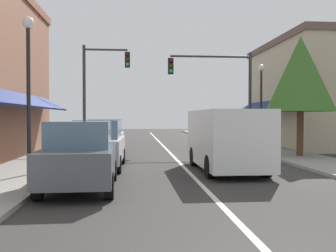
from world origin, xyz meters
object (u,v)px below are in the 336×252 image
at_px(tree_right_near, 301,74).
at_px(parked_car_nearest_left, 81,156).
at_px(van_in_lane, 226,138).
at_px(traffic_signal_left_corner, 99,82).
at_px(parked_car_second_left, 99,145).
at_px(street_lamp_right_mid, 261,93).
at_px(street_lamp_left_near, 28,70).
at_px(traffic_signal_mast_arm, 222,83).
at_px(parked_car_third_left, 106,138).

bearing_deg(tree_right_near, parked_car_nearest_left, -142.06).
xyz_separation_m(van_in_lane, traffic_signal_left_corner, (-5.29, 9.79, 2.82)).
distance_m(parked_car_second_left, tree_right_near, 9.72).
distance_m(parked_car_second_left, street_lamp_right_mid, 10.51).
bearing_deg(parked_car_nearest_left, tree_right_near, 36.59).
height_order(street_lamp_left_near, street_lamp_right_mid, street_lamp_left_near).
bearing_deg(traffic_signal_left_corner, street_lamp_right_mid, -15.78).
relative_size(van_in_lane, street_lamp_right_mid, 1.10).
distance_m(parked_car_second_left, traffic_signal_left_corner, 9.33).
xyz_separation_m(traffic_signal_left_corner, street_lamp_left_near, (-1.11, -10.91, -0.65)).
relative_size(street_lamp_left_near, street_lamp_right_mid, 1.05).
height_order(parked_car_nearest_left, street_lamp_right_mid, street_lamp_right_mid).
xyz_separation_m(traffic_signal_left_corner, tree_right_near, (9.63, -5.96, -0.12)).
bearing_deg(traffic_signal_left_corner, street_lamp_left_near, -95.78).
distance_m(parked_car_nearest_left, street_lamp_right_mid, 13.43).
relative_size(parked_car_second_left, street_lamp_left_near, 0.84).
height_order(parked_car_nearest_left, street_lamp_left_near, street_lamp_left_near).
distance_m(street_lamp_right_mid, tree_right_near, 3.56).
bearing_deg(traffic_signal_left_corner, tree_right_near, -31.75).
xyz_separation_m(parked_car_nearest_left, traffic_signal_mast_arm, (6.36, 11.81, 2.94)).
xyz_separation_m(parked_car_second_left, parked_car_third_left, (-0.11, 4.94, 0.00)).
distance_m(traffic_signal_mast_arm, street_lamp_right_mid, 2.42).
relative_size(van_in_lane, tree_right_near, 0.93).
xyz_separation_m(parked_car_third_left, street_lamp_left_near, (-1.80, -7.09, 2.43)).
bearing_deg(tree_right_near, traffic_signal_left_corner, 148.25).
xyz_separation_m(street_lamp_left_near, street_lamp_right_mid, (10.04, 8.39, -0.13)).
relative_size(van_in_lane, traffic_signal_left_corner, 0.85).
xyz_separation_m(parked_car_nearest_left, traffic_signal_left_corner, (-0.72, 12.90, 3.09)).
xyz_separation_m(parked_car_third_left, traffic_signal_mast_arm, (6.39, 2.74, 2.94)).
bearing_deg(parked_car_second_left, parked_car_nearest_left, -90.01).
bearing_deg(traffic_signal_left_corner, parked_car_nearest_left, -86.78).
bearing_deg(van_in_lane, street_lamp_right_mid, 62.85).
bearing_deg(parked_car_third_left, parked_car_second_left, -89.70).
bearing_deg(street_lamp_right_mid, traffic_signal_left_corner, 164.22).
xyz_separation_m(traffic_signal_mast_arm, tree_right_near, (2.55, -4.87, 0.02)).
distance_m(parked_car_second_left, parked_car_third_left, 4.94).
bearing_deg(traffic_signal_mast_arm, tree_right_near, -62.39).
bearing_deg(parked_car_nearest_left, parked_car_third_left, 88.82).
bearing_deg(street_lamp_right_mid, parked_car_nearest_left, -128.35).
relative_size(parked_car_nearest_left, traffic_signal_left_corner, 0.68).
bearing_deg(traffic_signal_mast_arm, van_in_lane, -101.65).
bearing_deg(traffic_signal_mast_arm, parked_car_second_left, -129.29).
xyz_separation_m(parked_car_second_left, tree_right_near, (8.83, 2.81, 2.96)).
bearing_deg(traffic_signal_mast_arm, street_lamp_left_near, -129.82).
bearing_deg(parked_car_third_left, tree_right_near, -14.32).
bearing_deg(street_lamp_left_near, traffic_signal_left_corner, 84.22).
xyz_separation_m(parked_car_second_left, traffic_signal_left_corner, (-0.80, 8.77, 3.09)).
height_order(parked_car_nearest_left, parked_car_second_left, same).
bearing_deg(street_lamp_left_near, traffic_signal_mast_arm, 50.18).
distance_m(street_lamp_left_near, tree_right_near, 11.84).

